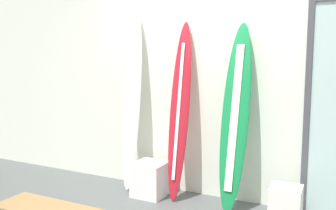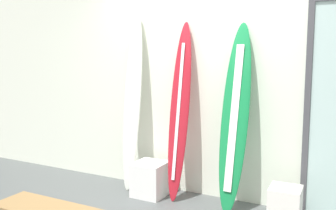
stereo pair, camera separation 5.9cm
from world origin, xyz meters
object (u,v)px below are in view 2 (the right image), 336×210
at_px(display_block_left, 285,206).
at_px(surfboard_ivory, 132,102).
at_px(surfboard_crimson, 179,111).
at_px(surfboard_emerald, 235,119).
at_px(display_block_center, 150,179).

bearing_deg(display_block_left, surfboard_ivory, 173.60).
height_order(surfboard_crimson, surfboard_emerald, surfboard_crimson).
xyz_separation_m(surfboard_ivory, surfboard_emerald, (1.31, -0.06, -0.09)).
height_order(surfboard_ivory, surfboard_crimson, surfboard_ivory).
bearing_deg(display_block_center, display_block_left, -2.81).
relative_size(surfboard_ivory, surfboard_emerald, 1.08).
bearing_deg(surfboard_ivory, display_block_center, -22.51).
bearing_deg(display_block_center, surfboard_ivory, 157.49).
height_order(surfboard_emerald, display_block_left, surfboard_emerald).
xyz_separation_m(surfboard_crimson, display_block_left, (1.23, -0.18, -0.82)).
relative_size(surfboard_crimson, display_block_center, 5.08).
bearing_deg(surfboard_emerald, surfboard_ivory, 177.20).
bearing_deg(surfboard_ivory, display_block_left, -6.40).
height_order(surfboard_crimson, display_block_left, surfboard_crimson).
height_order(surfboard_ivory, display_block_center, surfboard_ivory).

